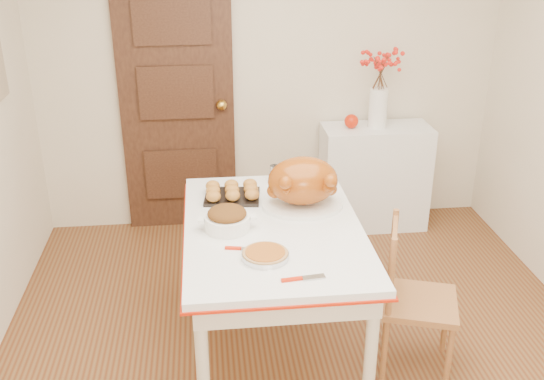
{
  "coord_description": "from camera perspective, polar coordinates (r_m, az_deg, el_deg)",
  "views": [
    {
      "loc": [
        -0.49,
        -2.61,
        2.31
      ],
      "look_at": [
        -0.17,
        0.31,
        1.0
      ],
      "focal_mm": 41.04,
      "sensor_mm": 36.0,
      "label": 1
    }
  ],
  "objects": [
    {
      "name": "rolls_tray",
      "position": [
        3.54,
        -3.68,
        -0.15
      ],
      "size": [
        0.33,
        0.28,
        0.08
      ],
      "primitive_type": null,
      "rotation": [
        0.0,
        0.0,
        -0.12
      ],
      "color": "#BC6C2A",
      "rests_on": "kitchen_table"
    },
    {
      "name": "apple",
      "position": [
        4.75,
        7.29,
        6.28
      ],
      "size": [
        0.11,
        0.11,
        0.11
      ],
      "primitive_type": "sphere",
      "color": "red",
      "rests_on": "sideboard"
    },
    {
      "name": "pumpkin_pie",
      "position": [
        2.94,
        -0.63,
        -5.88
      ],
      "size": [
        0.27,
        0.27,
        0.05
      ],
      "primitive_type": "cylinder",
      "rotation": [
        0.0,
        0.0,
        -0.24
      ],
      "color": "#9D5118",
      "rests_on": "kitchen_table"
    },
    {
      "name": "stuffing_dish",
      "position": [
        3.19,
        -4.13,
        -2.65
      ],
      "size": [
        0.35,
        0.31,
        0.12
      ],
      "primitive_type": null,
      "rotation": [
        0.0,
        0.0,
        0.28
      ],
      "color": "#5C3310",
      "rests_on": "kitchen_table"
    },
    {
      "name": "kitchen_table",
      "position": [
        3.46,
        0.09,
        -9.33
      ],
      "size": [
        0.94,
        1.37,
        0.82
      ],
      "primitive_type": null,
      "color": "white",
      "rests_on": "floor"
    },
    {
      "name": "chair_oak",
      "position": [
        3.45,
        13.46,
        -9.7
      ],
      "size": [
        0.48,
        0.48,
        0.87
      ],
      "primitive_type": null,
      "rotation": [
        0.0,
        0.0,
        1.26
      ],
      "color": "#9C5F3C",
      "rests_on": "floor"
    },
    {
      "name": "sideboard",
      "position": [
        4.96,
        9.33,
        1.18
      ],
      "size": [
        0.83,
        0.37,
        0.83
      ],
      "primitive_type": "cube",
      "color": "white",
      "rests_on": "floor"
    },
    {
      "name": "floor",
      "position": [
        3.52,
        3.4,
        -17.04
      ],
      "size": [
        3.5,
        4.0,
        0.0
      ],
      "primitive_type": "cube",
      "color": "#5E2A13",
      "rests_on": "ground"
    },
    {
      "name": "carving_knife",
      "position": [
        3.02,
        -2.24,
        -5.4
      ],
      "size": [
        0.23,
        0.09,
        0.01
      ],
      "primitive_type": null,
      "rotation": [
        0.0,
        0.0,
        -0.19
      ],
      "color": "silver",
      "rests_on": "kitchen_table"
    },
    {
      "name": "pie_server",
      "position": [
        2.79,
        2.88,
        -8.06
      ],
      "size": [
        0.21,
        0.08,
        0.01
      ],
      "primitive_type": null,
      "rotation": [
        0.0,
        0.0,
        0.11
      ],
      "color": "silver",
      "rests_on": "kitchen_table"
    },
    {
      "name": "berry_vase",
      "position": [
        4.73,
        9.83,
        9.3
      ],
      "size": [
        0.32,
        0.32,
        0.62
      ],
      "primitive_type": null,
      "color": "white",
      "rests_on": "sideboard"
    },
    {
      "name": "door_back",
      "position": [
        4.76,
        -8.72,
        8.14
      ],
      "size": [
        0.85,
        0.06,
        2.06
      ],
      "primitive_type": "cube",
      "color": "black",
      "rests_on": "ground"
    },
    {
      "name": "drinking_glass",
      "position": [
        3.76,
        0.26,
        1.54
      ],
      "size": [
        0.07,
        0.07,
        0.1
      ],
      "primitive_type": "cylinder",
      "rotation": [
        0.0,
        0.0,
        -0.15
      ],
      "color": "white",
      "rests_on": "kitchen_table"
    },
    {
      "name": "wall_back",
      "position": [
        4.76,
        -0.27,
        11.14
      ],
      "size": [
        3.5,
        0.0,
        2.5
      ],
      "primitive_type": "cube",
      "color": "beige",
      "rests_on": "ground"
    },
    {
      "name": "shaker_pair",
      "position": [
        3.72,
        4.88,
        1.04
      ],
      "size": [
        0.09,
        0.05,
        0.08
      ],
      "primitive_type": null,
      "rotation": [
        0.0,
        0.0,
        0.21
      ],
      "color": "white",
      "rests_on": "kitchen_table"
    },
    {
      "name": "turkey_platter",
      "position": [
        3.39,
        2.84,
        0.61
      ],
      "size": [
        0.48,
        0.4,
        0.28
      ],
      "primitive_type": null,
      "rotation": [
        0.0,
        0.0,
        -0.08
      ],
      "color": "#A04114",
      "rests_on": "kitchen_table"
    }
  ]
}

